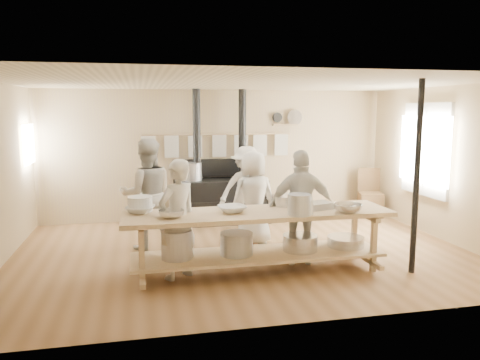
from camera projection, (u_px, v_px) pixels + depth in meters
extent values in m
plane|color=brown|center=(244.00, 253.00, 7.27)|extent=(7.00, 7.00, 0.00)
plane|color=#CAB481|center=(217.00, 155.00, 9.49)|extent=(7.00, 0.00, 7.00)
plane|color=#CAB481|center=(298.00, 201.00, 4.66)|extent=(7.00, 0.00, 7.00)
plane|color=#CAB481|center=(448.00, 164.00, 7.80)|extent=(0.00, 5.00, 5.00)
plane|color=#BBAE8B|center=(244.00, 82.00, 6.89)|extent=(7.00, 7.00, 0.00)
cube|color=beige|center=(426.00, 150.00, 8.35)|extent=(0.06, 1.35, 1.65)
plane|color=white|center=(424.00, 150.00, 8.34)|extent=(0.00, 1.50, 1.50)
cube|color=beige|center=(423.00, 150.00, 8.34)|extent=(0.02, 0.03, 1.50)
plane|color=white|center=(29.00, 144.00, 8.25)|extent=(0.00, 0.90, 0.90)
cube|color=black|center=(221.00, 201.00, 9.24)|extent=(1.80, 0.70, 0.85)
cube|color=black|center=(221.00, 219.00, 9.29)|extent=(1.90, 0.75, 0.10)
cube|color=black|center=(218.00, 168.00, 9.43)|extent=(1.80, 0.12, 0.35)
cylinder|color=black|center=(197.00, 135.00, 9.00)|extent=(0.15, 0.15, 1.75)
cylinder|color=black|center=(242.00, 134.00, 9.19)|extent=(0.15, 0.15, 1.75)
cylinder|color=#B2B2B7|center=(192.00, 172.00, 9.03)|extent=(0.36, 0.36, 0.34)
cylinder|color=gray|center=(248.00, 171.00, 9.22)|extent=(0.30, 0.30, 0.30)
cylinder|color=#9D8359|center=(218.00, 134.00, 9.34)|extent=(3.00, 0.04, 0.04)
cube|color=silver|center=(149.00, 146.00, 9.09)|extent=(0.28, 0.01, 0.46)
cube|color=silver|center=(173.00, 146.00, 9.18)|extent=(0.28, 0.01, 0.46)
cube|color=silver|center=(195.00, 146.00, 9.27)|extent=(0.28, 0.01, 0.46)
cube|color=silver|center=(218.00, 145.00, 9.37)|extent=(0.28, 0.01, 0.46)
cube|color=silver|center=(240.00, 145.00, 9.46)|extent=(0.28, 0.01, 0.46)
cube|color=silver|center=(261.00, 145.00, 9.56)|extent=(0.28, 0.01, 0.46)
cube|color=silver|center=(282.00, 144.00, 9.65)|extent=(0.28, 0.01, 0.46)
cube|color=#9D8359|center=(285.00, 125.00, 9.62)|extent=(0.50, 0.14, 0.03)
cylinder|color=black|center=(277.00, 117.00, 9.59)|extent=(0.20, 0.04, 0.20)
cylinder|color=silver|center=(295.00, 117.00, 9.66)|extent=(0.32, 0.03, 0.32)
cube|color=#9D8359|center=(258.00, 214.00, 6.28)|extent=(3.60, 0.90, 0.06)
cube|color=#9D8359|center=(258.00, 254.00, 6.36)|extent=(3.40, 0.80, 0.04)
cube|color=#9D8359|center=(258.00, 258.00, 6.37)|extent=(3.30, 0.06, 0.06)
cube|color=#9D8359|center=(142.00, 256.00, 5.72)|extent=(0.07, 0.07, 0.85)
cube|color=#9D8359|center=(141.00, 243.00, 6.30)|extent=(0.07, 0.07, 0.85)
cube|color=#9D8359|center=(374.00, 241.00, 6.37)|extent=(0.07, 0.07, 0.85)
cube|color=#9D8359|center=(354.00, 230.00, 6.95)|extent=(0.07, 0.07, 0.85)
cylinder|color=#B2B2B7|center=(177.00, 244.00, 6.10)|extent=(0.40, 0.40, 0.38)
cylinder|color=gray|center=(237.00, 244.00, 6.27)|extent=(0.44, 0.44, 0.30)
cylinder|color=silver|center=(300.00, 243.00, 6.47)|extent=(0.48, 0.48, 0.22)
cylinder|color=silver|center=(347.00, 242.00, 6.62)|extent=(0.52, 0.52, 0.14)
cylinder|color=black|center=(417.00, 178.00, 6.20)|extent=(0.08, 0.08, 2.60)
imported|color=beige|center=(178.00, 219.00, 6.08)|extent=(0.69, 0.64, 1.58)
imported|color=beige|center=(147.00, 194.00, 7.38)|extent=(0.90, 0.72, 1.76)
imported|color=beige|center=(253.00, 198.00, 7.62)|extent=(0.83, 0.62, 1.55)
imported|color=beige|center=(301.00, 207.00, 6.65)|extent=(1.01, 0.51, 1.65)
imported|color=beige|center=(246.00, 189.00, 8.43)|extent=(1.03, 0.61, 1.56)
cube|color=#4E3A1F|center=(370.00, 204.00, 9.77)|extent=(0.56, 0.56, 0.49)
cube|color=#4E3A1F|center=(369.00, 181.00, 9.91)|extent=(0.46, 0.16, 0.55)
imported|color=silver|center=(140.00, 209.00, 6.18)|extent=(0.47, 0.47, 0.09)
imported|color=silver|center=(171.00, 214.00, 5.88)|extent=(0.44, 0.44, 0.10)
imported|color=silver|center=(232.00, 209.00, 6.21)|extent=(0.43, 0.43, 0.09)
imported|color=silver|center=(348.00, 208.00, 6.19)|extent=(0.50, 0.50, 0.12)
cube|color=#B2B2B7|center=(317.00, 206.00, 6.43)|extent=(0.47, 0.38, 0.09)
cylinder|color=silver|center=(287.00, 200.00, 6.69)|extent=(0.57, 0.57, 0.14)
cylinder|color=gray|center=(299.00, 205.00, 6.03)|extent=(0.31, 0.31, 0.28)
cylinder|color=silver|center=(140.00, 204.00, 6.25)|extent=(0.39, 0.39, 0.20)
cylinder|color=silver|center=(308.00, 208.00, 6.06)|extent=(0.12, 0.12, 0.19)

